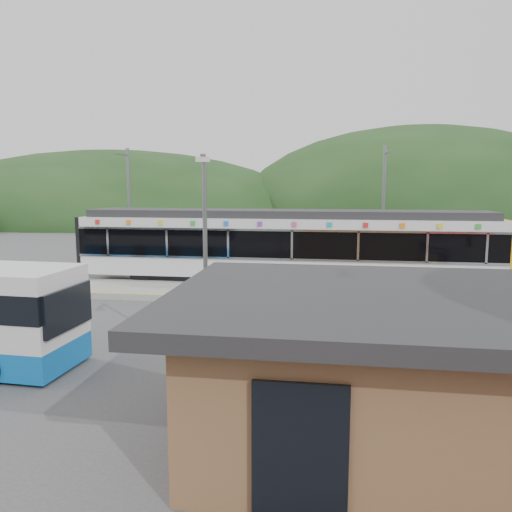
# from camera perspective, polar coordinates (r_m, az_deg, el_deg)

# --- Properties ---
(ground) EXTENTS (120.00, 120.00, 0.00)m
(ground) POSITION_cam_1_polar(r_m,az_deg,el_deg) (19.45, -4.64, -6.71)
(ground) COLOR #4C4C4F
(ground) RESTS_ON ground
(hills) EXTENTS (146.00, 149.00, 26.00)m
(hills) POSITION_cam_1_polar(r_m,az_deg,el_deg) (24.16, 12.85, -3.95)
(hills) COLOR #1E3D19
(hills) RESTS_ON ground
(platform) EXTENTS (26.00, 3.20, 0.30)m
(platform) POSITION_cam_1_polar(r_m,az_deg,el_deg) (22.55, -2.70, -4.23)
(platform) COLOR #9E9E99
(platform) RESTS_ON ground
(yellow_line) EXTENTS (26.00, 0.10, 0.01)m
(yellow_line) POSITION_cam_1_polar(r_m,az_deg,el_deg) (21.28, -3.40, -4.56)
(yellow_line) COLOR yellow
(yellow_line) RESTS_ON platform
(train) EXTENTS (20.44, 3.01, 3.74)m
(train) POSITION_cam_1_polar(r_m,az_deg,el_deg) (24.57, 3.29, 1.32)
(train) COLOR black
(train) RESTS_ON ground
(catenary_mast_west) EXTENTS (0.18, 1.80, 7.00)m
(catenary_mast_west) POSITION_cam_1_polar(r_m,az_deg,el_deg) (29.20, -14.29, 5.28)
(catenary_mast_west) COLOR slate
(catenary_mast_west) RESTS_ON ground
(catenary_mast_east) EXTENTS (0.18, 1.80, 7.00)m
(catenary_mast_east) POSITION_cam_1_polar(r_m,az_deg,el_deg) (27.01, 14.33, 5.07)
(catenary_mast_east) COLOR slate
(catenary_mast_east) RESTS_ON ground
(station_shelter) EXTENTS (9.20, 6.20, 3.00)m
(station_shelter) POSITION_cam_1_polar(r_m,az_deg,el_deg) (10.02, 17.80, -12.22)
(station_shelter) COLOR brown
(station_shelter) RESTS_ON ground
(lamp_post) EXTENTS (0.38, 1.05, 5.76)m
(lamp_post) POSITION_cam_1_polar(r_m,az_deg,el_deg) (13.37, -5.96, 1.54)
(lamp_post) COLOR slate
(lamp_post) RESTS_ON ground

